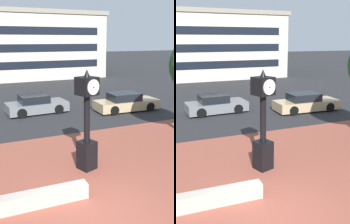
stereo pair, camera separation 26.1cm
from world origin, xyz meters
TOP-DOWN VIEW (x-y plane):
  - ground_plane at (0.00, 0.00)m, footprint 200.00×200.00m
  - plaza_brick_paving at (0.00, 1.44)m, footprint 44.00×10.89m
  - planter_wall at (-1.40, 1.02)m, footprint 3.21×0.48m
  - street_clock at (1.02, 2.76)m, footprint 0.84×0.86m
  - car_street_near at (1.30, 11.96)m, footprint 4.16×2.10m
  - car_street_mid at (7.30, 10.07)m, footprint 4.60×2.02m

SIDE VIEW (x-z plane):
  - ground_plane at x=0.00m, z-range 0.00..0.00m
  - plaza_brick_paving at x=0.00m, z-range 0.00..0.01m
  - planter_wall at x=-1.40m, z-range 0.00..0.50m
  - car_street_near at x=1.30m, z-range -0.07..1.21m
  - car_street_mid at x=7.30m, z-range -0.07..1.21m
  - street_clock at x=1.02m, z-range -0.13..3.75m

